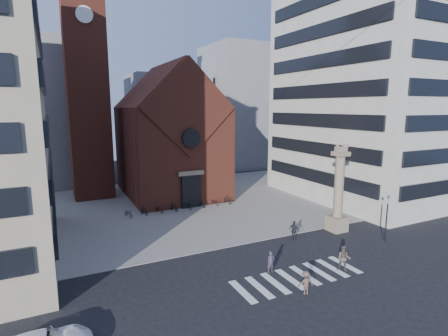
{
  "coord_description": "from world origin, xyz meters",
  "views": [
    {
      "loc": [
        -14.58,
        -21.64,
        12.09
      ],
      "look_at": [
        0.04,
        8.0,
        6.3
      ],
      "focal_mm": 28.0,
      "sensor_mm": 36.0,
      "label": 1
    }
  ],
  "objects_px": {
    "traffic_light": "(387,217)",
    "pedestrian_0": "(271,262)",
    "scooter_0": "(128,213)",
    "pedestrian_1": "(344,259)",
    "pedestrian_2": "(294,230)",
    "lion_column": "(338,197)"
  },
  "relations": [
    {
      "from": "traffic_light",
      "to": "pedestrian_0",
      "type": "distance_m",
      "value": 12.87
    },
    {
      "from": "lion_column",
      "to": "pedestrian_0",
      "type": "relative_size",
      "value": 5.39
    },
    {
      "from": "pedestrian_1",
      "to": "pedestrian_0",
      "type": "bearing_deg",
      "value": -155.59
    },
    {
      "from": "traffic_light",
      "to": "pedestrian_0",
      "type": "xyz_separation_m",
      "value": [
        -12.78,
        -0.5,
        -1.48
      ]
    },
    {
      "from": "pedestrian_1",
      "to": "pedestrian_2",
      "type": "height_order",
      "value": "pedestrian_1"
    },
    {
      "from": "pedestrian_0",
      "to": "pedestrian_1",
      "type": "relative_size",
      "value": 0.82
    },
    {
      "from": "traffic_light",
      "to": "scooter_0",
      "type": "distance_m",
      "value": 26.31
    },
    {
      "from": "pedestrian_0",
      "to": "traffic_light",
      "type": "bearing_deg",
      "value": 3.17
    },
    {
      "from": "pedestrian_0",
      "to": "pedestrian_1",
      "type": "xyz_separation_m",
      "value": [
        4.98,
        -2.23,
        0.18
      ]
    },
    {
      "from": "pedestrian_0",
      "to": "pedestrian_1",
      "type": "bearing_deg",
      "value": -23.24
    },
    {
      "from": "pedestrian_0",
      "to": "pedestrian_1",
      "type": "height_order",
      "value": "pedestrian_1"
    },
    {
      "from": "pedestrian_0",
      "to": "pedestrian_2",
      "type": "height_order",
      "value": "pedestrian_2"
    },
    {
      "from": "pedestrian_1",
      "to": "traffic_light",
      "type": "bearing_deg",
      "value": 67.9
    },
    {
      "from": "pedestrian_1",
      "to": "pedestrian_2",
      "type": "relative_size",
      "value": 1.1
    },
    {
      "from": "traffic_light",
      "to": "pedestrian_0",
      "type": "relative_size",
      "value": 2.67
    },
    {
      "from": "traffic_light",
      "to": "pedestrian_1",
      "type": "height_order",
      "value": "traffic_light"
    },
    {
      "from": "pedestrian_1",
      "to": "scooter_0",
      "type": "distance_m",
      "value": 23.39
    },
    {
      "from": "lion_column",
      "to": "pedestrian_0",
      "type": "xyz_separation_m",
      "value": [
        -10.79,
        -4.5,
        -2.65
      ]
    },
    {
      "from": "lion_column",
      "to": "pedestrian_1",
      "type": "relative_size",
      "value": 4.42
    },
    {
      "from": "pedestrian_0",
      "to": "scooter_0",
      "type": "height_order",
      "value": "pedestrian_0"
    },
    {
      "from": "pedestrian_1",
      "to": "scooter_0",
      "type": "relative_size",
      "value": 1.22
    },
    {
      "from": "pedestrian_0",
      "to": "pedestrian_2",
      "type": "distance_m",
      "value": 7.15
    }
  ]
}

